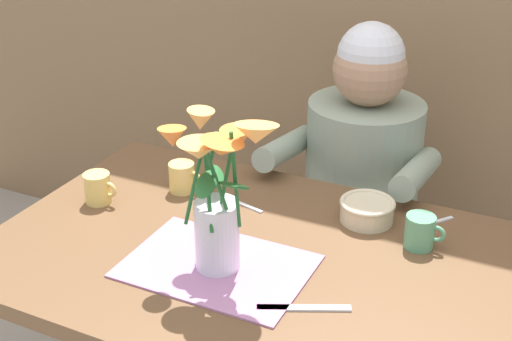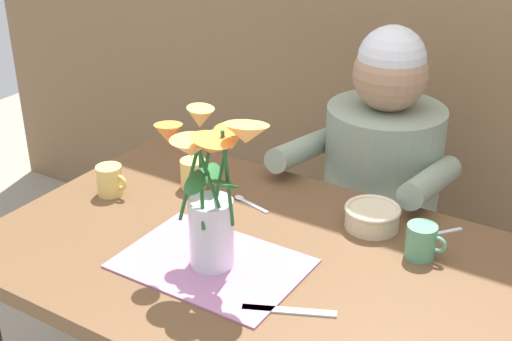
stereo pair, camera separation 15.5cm
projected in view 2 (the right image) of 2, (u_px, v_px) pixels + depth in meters
name	position (u px, v px, depth m)	size (l,w,h in m)	color
dining_table	(248.00, 285.00, 1.64)	(1.20, 0.80, 0.74)	brown
seated_person	(378.00, 213.00, 2.11)	(0.45, 0.47, 1.14)	#4C4C56
striped_placemat	(212.00, 264.00, 1.54)	(0.40, 0.28, 0.01)	#B275A3
flower_vase	(211.00, 190.00, 1.45)	(0.28, 0.21, 0.37)	silver
ceramic_bowl	(372.00, 216.00, 1.67)	(0.14, 0.14, 0.06)	beige
dinner_knife	(289.00, 311.00, 1.39)	(0.19, 0.02, 0.01)	silver
coffee_cup	(110.00, 180.00, 1.82)	(0.09, 0.07, 0.08)	#E5C666
ceramic_mug	(422.00, 241.00, 1.55)	(0.09, 0.07, 0.08)	#569970
tea_cup	(194.00, 174.00, 1.85)	(0.09, 0.07, 0.08)	#E5C666
spoon_0	(433.00, 234.00, 1.65)	(0.09, 0.10, 0.01)	silver
spoon_1	(246.00, 201.00, 1.79)	(0.12, 0.04, 0.01)	silver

